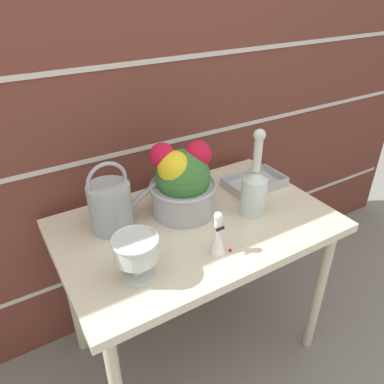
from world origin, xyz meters
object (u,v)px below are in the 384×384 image
Objects in this scene: crystal_pedestal_bowl at (136,252)px; glass_decanter at (254,188)px; flower_planter at (182,182)px; watering_can at (111,205)px; wire_tray at (254,183)px; figurine_vase at (217,237)px.

crystal_pedestal_bowl is 0.42× the size of glass_decanter.
flower_planter is 0.84× the size of glass_decanter.
flower_planter is (0.28, -0.05, 0.04)m from watering_can.
crystal_pedestal_bowl is at bearing -170.06° from glass_decanter.
wire_tray is at bearing 20.74° from crystal_pedestal_bowl.
glass_decanter is 2.14× the size of figurine_vase.
flower_planter is 1.14× the size of wire_tray.
figurine_vase is (-0.26, -0.13, -0.05)m from glass_decanter.
watering_can is 1.81× the size of figurine_vase.
watering_can is at bearing 170.79° from flower_planter.
glass_decanter is at bearing 26.55° from figurine_vase.
flower_planter is 1.80× the size of figurine_vase.
glass_decanter is 1.35× the size of wire_tray.
watering_can is at bearing 127.53° from figurine_vase.
crystal_pedestal_bowl is 0.56m from glass_decanter.
wire_tray is (0.39, 0.02, -0.13)m from flower_planter.
crystal_pedestal_bowl is 0.90× the size of figurine_vase.
crystal_pedestal_bowl is (-0.03, -0.29, 0.00)m from watering_can.
flower_planter reaches higher than watering_can.
figurine_vase is at bearing -153.45° from glass_decanter.
crystal_pedestal_bowl is 0.29m from figurine_vase.
glass_decanter reaches higher than flower_planter.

